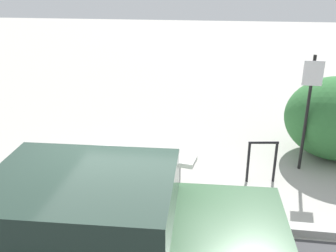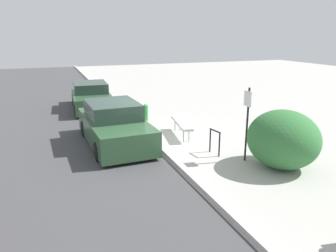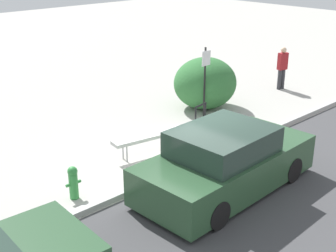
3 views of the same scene
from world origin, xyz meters
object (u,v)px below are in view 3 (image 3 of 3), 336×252
Objects in this scene: pedestrian at (282,67)px; parked_car_near at (226,162)px; bench at (149,137)px; fire_hydrant at (73,182)px; bike_rack at (201,115)px; sign_post at (205,77)px.

pedestrian is 8.47m from parked_car_near.
fire_hydrant is (-2.71, -0.62, -0.10)m from bench.
bench is at bearing 12.93° from fire_hydrant.
parked_car_near is (-2.23, -2.85, 0.17)m from bike_rack.
parked_car_near is at bearing -131.39° from sign_post.
sign_post is 0.51× the size of parked_car_near.
bike_rack is 1.08× the size of fire_hydrant.
sign_post is at bearing 46.57° from parked_car_near.
pedestrian is at bearing 2.73° from sign_post.
fire_hydrant reaches higher than bench.
parked_car_near reaches higher than fire_hydrant.
bench is 0.47× the size of parked_car_near.
pedestrian is at bearing 23.77° from parked_car_near.
bench is 2.54× the size of bike_rack.
bike_rack is 0.51× the size of pedestrian.
pedestrian reaches higher than bike_rack.
parked_car_near is at bearing -80.57° from bench.
sign_post is 3.01× the size of fire_hydrant.
bench is 1.29× the size of pedestrian.
fire_hydrant is 3.38m from parked_car_near.
sign_post reaches higher than fire_hydrant.
fire_hydrant is at bearing -157.68° from bench.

